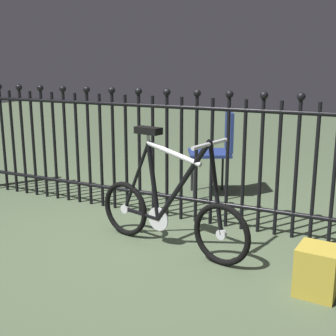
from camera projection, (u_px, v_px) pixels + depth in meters
ground_plane at (144, 241)px, 3.42m from camera, size 20.00×20.00×0.00m
iron_fence at (171, 151)px, 3.81m from camera, size 4.61×0.07×1.16m
bicycle at (169, 209)px, 3.21m from camera, size 1.29×0.41×0.88m
chair_navy at (218, 146)px, 4.48m from camera, size 0.55×0.55×0.86m
display_crate at (317, 271)px, 2.61m from camera, size 0.25×0.25×0.29m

